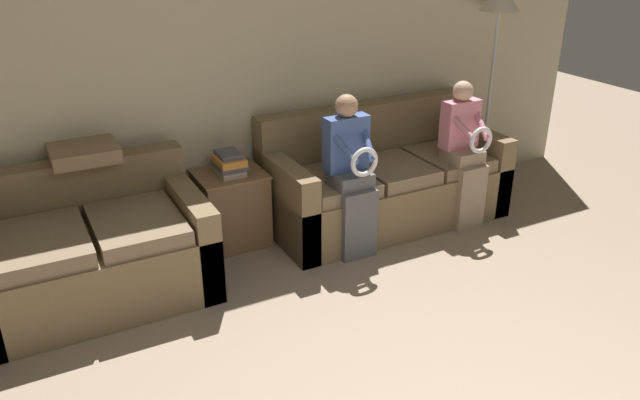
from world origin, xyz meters
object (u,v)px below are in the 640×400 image
(couch_main, at_px, (383,182))
(floor_lamp, at_px, (499,14))
(child_right_seated, at_px, (465,149))
(throw_pillow, at_px, (83,152))
(side_shelf, at_px, (231,207))
(couch_side, at_px, (91,253))
(child_left_seated, at_px, (351,171))
(book_stack, at_px, (229,164))

(couch_main, distance_m, floor_lamp, 1.86)
(child_right_seated, distance_m, throw_pillow, 2.98)
(child_right_seated, height_order, floor_lamp, floor_lamp)
(side_shelf, xyz_separation_m, floor_lamp, (2.63, 0.03, 1.33))
(throw_pillow, bearing_deg, side_shelf, -4.66)
(child_right_seated, bearing_deg, throw_pillow, 167.33)
(child_right_seated, xyz_separation_m, floor_lamp, (0.77, 0.60, 0.97))
(couch_main, relative_size, floor_lamp, 1.08)
(couch_side, relative_size, child_left_seated, 1.23)
(child_left_seated, bearing_deg, side_shelf, 143.88)
(couch_main, relative_size, side_shelf, 3.37)
(child_left_seated, distance_m, child_right_seated, 1.09)
(child_left_seated, bearing_deg, couch_main, 34.63)
(child_left_seated, relative_size, side_shelf, 2.06)
(couch_side, relative_size, throw_pillow, 3.42)
(child_left_seated, bearing_deg, floor_lamp, 17.77)
(throw_pillow, bearing_deg, couch_side, -104.43)
(couch_main, xyz_separation_m, throw_pillow, (-2.35, 0.27, 0.59))
(child_left_seated, height_order, floor_lamp, floor_lamp)
(child_right_seated, distance_m, book_stack, 1.94)
(couch_main, height_order, floor_lamp, floor_lamp)
(side_shelf, distance_m, floor_lamp, 2.95)
(child_right_seated, bearing_deg, side_shelf, 163.10)
(couch_main, bearing_deg, floor_lamp, 9.47)
(couch_side, height_order, child_left_seated, child_left_seated)
(throw_pillow, bearing_deg, child_right_seated, -12.67)
(couch_side, xyz_separation_m, book_stack, (1.12, 0.28, 0.36))
(couch_side, bearing_deg, book_stack, 13.90)
(child_left_seated, height_order, book_stack, child_left_seated)
(couch_main, xyz_separation_m, floor_lamp, (1.31, 0.22, 1.30))
(child_left_seated, relative_size, child_right_seated, 1.02)
(side_shelf, relative_size, book_stack, 1.95)
(couch_side, distance_m, child_left_seated, 1.95)
(side_shelf, relative_size, floor_lamp, 0.32)
(side_shelf, bearing_deg, child_left_seated, -36.12)
(child_right_seated, height_order, side_shelf, child_right_seated)
(book_stack, xyz_separation_m, throw_pillow, (-1.03, 0.09, 0.24))
(child_right_seated, bearing_deg, floor_lamp, 37.88)
(floor_lamp, bearing_deg, couch_side, -175.23)
(couch_side, relative_size, floor_lamp, 0.81)
(side_shelf, height_order, floor_lamp, floor_lamp)
(throw_pillow, bearing_deg, book_stack, -4.85)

